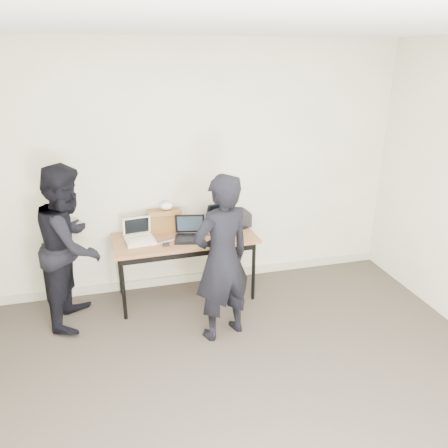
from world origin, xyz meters
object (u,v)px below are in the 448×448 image
object	(u,v)px
laptop_center	(190,233)
person_typist	(222,259)
laptop_right	(225,221)
laptop_beige	(139,237)
person_observer	(71,245)
leather_satchel	(165,220)
equipment_box	(237,219)
desk	(185,242)

from	to	relation	value
laptop_center	person_typist	size ratio (longest dim) A/B	0.23
laptop_center	laptop_right	xyz separation A→B (m)	(0.45, 0.23, 0.01)
laptop_beige	person_observer	distance (m)	0.68
laptop_right	person_typist	world-z (taller)	person_typist
laptop_right	person_typist	size ratio (longest dim) A/B	0.29
laptop_beige	leather_satchel	size ratio (longest dim) A/B	0.88
laptop_center	equipment_box	distance (m)	0.63
laptop_right	equipment_box	bearing A→B (deg)	-20.35
desk	laptop_right	xyz separation A→B (m)	(0.50, 0.19, 0.12)
laptop_center	person_typist	bearing A→B (deg)	-65.14
laptop_right	desk	bearing A→B (deg)	-178.56
laptop_beige	laptop_right	xyz separation A→B (m)	(0.97, 0.18, 0.01)
laptop_beige	person_typist	bearing A→B (deg)	-55.96
laptop_center	leather_satchel	xyz separation A→B (m)	(-0.23, 0.27, 0.07)
equipment_box	person_typist	xyz separation A→B (m)	(-0.42, -0.96, 0.00)
laptop_beige	equipment_box	distance (m)	1.12
laptop_center	person_observer	world-z (taller)	person_observer
desk	person_observer	world-z (taller)	person_observer
laptop_center	equipment_box	size ratio (longest dim) A/B	1.36
person_typist	person_observer	xyz separation A→B (m)	(-1.35, 0.65, 0.01)
desk	leather_satchel	xyz separation A→B (m)	(-0.18, 0.23, 0.19)
laptop_center	leather_satchel	distance (m)	0.36
desk	laptop_beige	distance (m)	0.48
laptop_beige	person_observer	world-z (taller)	person_observer
laptop_center	person_observer	xyz separation A→B (m)	(-1.18, -0.08, 0.03)
laptop_right	leather_satchel	xyz separation A→B (m)	(-0.68, 0.03, 0.07)
equipment_box	laptop_center	bearing A→B (deg)	-158.37
laptop_center	person_observer	size ratio (longest dim) A/B	0.23
desk	laptop_beige	bearing A→B (deg)	176.28
person_typist	person_observer	size ratio (longest dim) A/B	0.99
desk	person_typist	world-z (taller)	person_typist
laptop_center	person_observer	bearing A→B (deg)	-163.85
desk	person_typist	bearing A→B (deg)	-76.31
laptop_right	person_typist	distance (m)	1.00
desk	laptop_center	size ratio (longest dim) A/B	4.14
laptop_right	equipment_box	xyz separation A→B (m)	(0.13, -0.00, 0.02)
laptop_beige	person_typist	world-z (taller)	person_typist
desk	laptop_right	bearing A→B (deg)	19.59
laptop_right	leather_satchel	size ratio (longest dim) A/B	1.25
person_typist	equipment_box	bearing A→B (deg)	-132.70
desk	laptop_beige	size ratio (longest dim) A/B	4.70
desk	leather_satchel	world-z (taller)	leather_satchel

